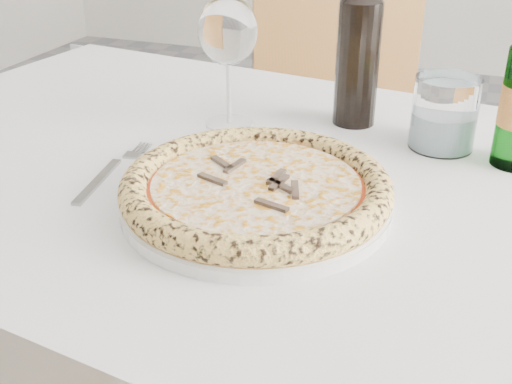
# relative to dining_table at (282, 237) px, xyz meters

# --- Properties ---
(dining_table) EXTENTS (1.43, 0.96, 0.76)m
(dining_table) POSITION_rel_dining_table_xyz_m (0.00, 0.00, 0.00)
(dining_table) COLOR brown
(dining_table) RESTS_ON floor
(chair_far) EXTENTS (0.56, 0.56, 0.93)m
(chair_far) POSITION_rel_dining_table_xyz_m (-0.10, 0.78, -0.13)
(chair_far) COLOR brown
(chair_far) RESTS_ON floor
(plate) EXTENTS (0.31, 0.31, 0.02)m
(plate) POSITION_rel_dining_table_xyz_m (0.00, -0.10, 0.11)
(plate) COLOR white
(plate) RESTS_ON dining_table
(pizza) EXTENTS (0.31, 0.31, 0.03)m
(pizza) POSITION_rel_dining_table_xyz_m (-0.00, -0.10, 0.12)
(pizza) COLOR #BE7F44
(pizza) RESTS_ON plate
(fork) EXTENTS (0.03, 0.18, 0.00)m
(fork) POSITION_rel_dining_table_xyz_m (-0.21, -0.08, 0.10)
(fork) COLOR gray
(fork) RESTS_ON dining_table
(wine_glass) EXTENTS (0.09, 0.09, 0.19)m
(wine_glass) POSITION_rel_dining_table_xyz_m (-0.13, 0.13, 0.24)
(wine_glass) COLOR white
(wine_glass) RESTS_ON dining_table
(tumbler) EXTENTS (0.09, 0.09, 0.10)m
(tumbler) POSITION_rel_dining_table_xyz_m (0.18, 0.16, 0.14)
(tumbler) COLOR white
(tumbler) RESTS_ON dining_table
(wine_bottle) EXTENTS (0.06, 0.06, 0.26)m
(wine_bottle) POSITION_rel_dining_table_xyz_m (0.04, 0.21, 0.21)
(wine_bottle) COLOR black
(wine_bottle) RESTS_ON dining_table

